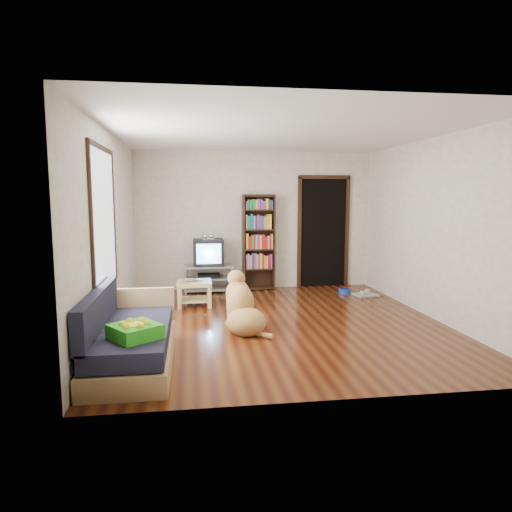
{
  "coord_description": "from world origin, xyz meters",
  "views": [
    {
      "loc": [
        -1.2,
        -6.13,
        1.75
      ],
      "look_at": [
        -0.28,
        0.37,
        0.9
      ],
      "focal_mm": 32.0,
      "sensor_mm": 36.0,
      "label": 1
    }
  ],
  "objects": [
    {
      "name": "bookshelf",
      "position": [
        0.05,
        2.34,
        1.0
      ],
      "size": [
        0.6,
        0.3,
        1.8
      ],
      "color": "black",
      "rests_on": "ground"
    },
    {
      "name": "window",
      "position": [
        -2.23,
        -0.5,
        1.5
      ],
      "size": [
        0.03,
        1.46,
        1.7
      ],
      "color": "white",
      "rests_on": "wall_left"
    },
    {
      "name": "wall_right",
      "position": [
        2.25,
        0.0,
        1.3
      ],
      "size": [
        0.0,
        5.0,
        5.0
      ],
      "primitive_type": "plane",
      "rotation": [
        1.57,
        0.0,
        -1.57
      ],
      "color": "silver",
      "rests_on": "ground"
    },
    {
      "name": "laptop",
      "position": [
        -1.17,
        1.16,
        0.41
      ],
      "size": [
        0.36,
        0.31,
        0.02
      ],
      "primitive_type": "imported",
      "rotation": [
        0.0,
        0.0,
        0.46
      ],
      "color": "silver",
      "rests_on": "coffee_table"
    },
    {
      "name": "ceiling",
      "position": [
        0.0,
        0.0,
        2.6
      ],
      "size": [
        5.0,
        5.0,
        0.0
      ],
      "primitive_type": "plane",
      "rotation": [
        3.14,
        0.0,
        0.0
      ],
      "color": "white",
      "rests_on": "ground"
    },
    {
      "name": "sofa",
      "position": [
        -1.87,
        -1.38,
        0.26
      ],
      "size": [
        0.8,
        1.8,
        0.8
      ],
      "color": "tan",
      "rests_on": "ground"
    },
    {
      "name": "grey_rag",
      "position": [
        1.86,
        1.5,
        0.01
      ],
      "size": [
        0.45,
        0.39,
        0.03
      ],
      "primitive_type": "cube",
      "rotation": [
        0.0,
        0.0,
        0.2
      ],
      "color": "#979797",
      "rests_on": "ground"
    },
    {
      "name": "ground",
      "position": [
        0.0,
        0.0,
        0.0
      ],
      "size": [
        5.0,
        5.0,
        0.0
      ],
      "primitive_type": "plane",
      "color": "#53270E",
      "rests_on": "ground"
    },
    {
      "name": "green_cushion",
      "position": [
        -1.75,
        -1.82,
        0.49
      ],
      "size": [
        0.57,
        0.57,
        0.14
      ],
      "primitive_type": "cube",
      "rotation": [
        0.0,
        0.0,
        0.64
      ],
      "color": "#1E9F1D",
      "rests_on": "sofa"
    },
    {
      "name": "crt_tv",
      "position": [
        -0.9,
        2.27,
        0.74
      ],
      "size": [
        0.55,
        0.52,
        0.58
      ],
      "color": "black",
      "rests_on": "tv_stand"
    },
    {
      "name": "wall_left",
      "position": [
        -2.25,
        0.0,
        1.3
      ],
      "size": [
        0.0,
        5.0,
        5.0
      ],
      "primitive_type": "plane",
      "rotation": [
        1.57,
        0.0,
        1.57
      ],
      "color": "silver",
      "rests_on": "ground"
    },
    {
      "name": "coffee_table",
      "position": [
        -1.17,
        1.19,
        0.28
      ],
      "size": [
        0.55,
        0.55,
        0.4
      ],
      "color": "tan",
      "rests_on": "ground"
    },
    {
      "name": "wall_back",
      "position": [
        0.0,
        2.5,
        1.3
      ],
      "size": [
        4.5,
        0.0,
        4.5
      ],
      "primitive_type": "plane",
      "rotation": [
        1.57,
        0.0,
        0.0
      ],
      "color": "silver",
      "rests_on": "ground"
    },
    {
      "name": "dog",
      "position": [
        -0.56,
        -0.33,
        0.3
      ],
      "size": [
        0.64,
        0.9,
        0.81
      ],
      "color": "#BB8948",
      "rests_on": "ground"
    },
    {
      "name": "tv_stand",
      "position": [
        -0.9,
        2.25,
        0.27
      ],
      "size": [
        0.9,
        0.45,
        0.5
      ],
      "color": "#99999E",
      "rests_on": "ground"
    },
    {
      "name": "wall_front",
      "position": [
        0.0,
        -2.5,
        1.3
      ],
      "size": [
        4.5,
        0.0,
        4.5
      ],
      "primitive_type": "plane",
      "rotation": [
        -1.57,
        0.0,
        0.0
      ],
      "color": "silver",
      "rests_on": "ground"
    },
    {
      "name": "doorway",
      "position": [
        1.35,
        2.48,
        1.12
      ],
      "size": [
        1.03,
        0.05,
        2.19
      ],
      "color": "black",
      "rests_on": "wall_back"
    },
    {
      "name": "dog_bowl",
      "position": [
        1.56,
        1.75,
        0.04
      ],
      "size": [
        0.22,
        0.22,
        0.08
      ],
      "primitive_type": "cylinder",
      "color": "#163B98",
      "rests_on": "ground"
    }
  ]
}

